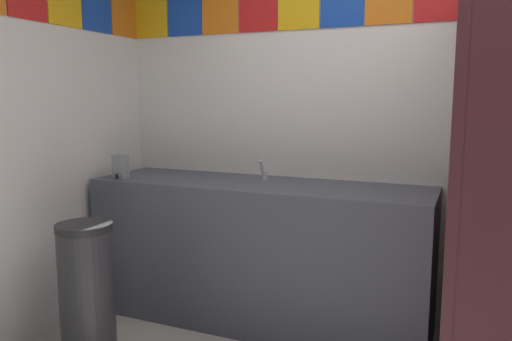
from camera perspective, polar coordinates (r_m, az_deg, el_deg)
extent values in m
cube|color=white|center=(3.20, 17.05, 5.69)|extent=(3.93, 0.08, 2.60)
cube|color=yellow|center=(3.86, -11.84, 16.59)|extent=(0.27, 0.01, 0.27)
cube|color=#1947B7|center=(3.71, -8.13, 17.03)|extent=(0.27, 0.01, 0.27)
cube|color=orange|center=(3.57, -4.10, 17.43)|extent=(0.27, 0.01, 0.27)
cube|color=red|center=(3.45, 0.24, 17.77)|extent=(0.27, 0.01, 0.27)
cube|color=yellow|center=(3.35, 4.88, 18.03)|extent=(0.27, 0.01, 0.27)
cube|color=#1947B7|center=(3.28, 9.78, 18.18)|extent=(0.27, 0.01, 0.27)
cube|color=orange|center=(3.22, 14.89, 18.21)|extent=(0.27, 0.01, 0.27)
cube|color=yellow|center=(3.41, -20.94, 17.38)|extent=(0.01, 0.27, 0.27)
cube|color=#1947B7|center=(3.61, -17.67, 16.97)|extent=(0.01, 0.27, 0.27)
cube|color=orange|center=(3.83, -14.77, 16.56)|extent=(0.01, 0.27, 0.27)
cube|color=#4C515B|center=(3.22, 0.22, -9.31)|extent=(2.13, 0.62, 0.90)
cube|color=#4C515B|center=(3.39, 2.19, -1.32)|extent=(2.13, 0.03, 0.08)
cylinder|color=white|center=(3.10, 0.00, -2.50)|extent=(0.34, 0.34, 0.10)
cylinder|color=silver|center=(3.21, 1.00, -0.68)|extent=(0.04, 0.04, 0.05)
cylinder|color=silver|center=(3.16, 0.65, 0.45)|extent=(0.02, 0.06, 0.09)
cube|color=gray|center=(3.41, -15.15, 0.48)|extent=(0.09, 0.07, 0.16)
cylinder|color=black|center=(3.38, -15.59, -0.62)|extent=(0.02, 0.02, 0.03)
cube|color=#471E23|center=(2.39, 22.13, -2.19)|extent=(0.04, 1.56, 2.03)
cylinder|color=silver|center=(1.63, 22.30, -3.21)|extent=(0.02, 0.02, 0.10)
cylinder|color=#333338|center=(2.97, -18.66, -13.18)|extent=(0.30, 0.30, 0.71)
cylinder|color=#262628|center=(2.86, -19.01, -6.12)|extent=(0.30, 0.30, 0.04)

